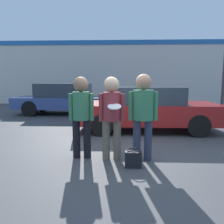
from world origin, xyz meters
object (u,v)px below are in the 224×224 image
object	(u,v)px
person_right	(143,109)
handbag	(133,159)
parked_car_near	(146,108)
parked_car_far	(66,99)
shrub	(63,97)
person_left	(81,111)
person_middle_with_frisbee	(112,111)

from	to	relation	value
person_right	handbag	size ratio (longest dim) A/B	5.09
parked_car_near	parked_car_far	xyz separation A→B (m)	(-3.44, 3.37, 0.04)
parked_car_far	shrub	world-z (taller)	parked_car_far
person_left	person_middle_with_frisbee	distance (m)	0.61
person_left	parked_car_far	world-z (taller)	person_left
person_middle_with_frisbee	shrub	bearing A→B (deg)	110.03
person_middle_with_frisbee	handbag	bearing A→B (deg)	-45.13
person_right	parked_car_far	distance (m)	6.85
person_left	shrub	distance (m)	10.51
person_middle_with_frisbee	parked_car_far	xyz separation A→B (m)	(-2.46, 6.10, -0.23)
person_right	person_left	bearing A→B (deg)	175.89
parked_car_near	person_middle_with_frisbee	bearing A→B (deg)	-109.77
person_middle_with_frisbee	person_right	size ratio (longest dim) A/B	0.97
parked_car_near	parked_car_far	distance (m)	4.81
person_middle_with_frisbee	person_right	bearing A→B (deg)	-1.60
parked_car_far	shrub	distance (m)	4.20
person_middle_with_frisbee	person_right	distance (m)	0.61
parked_car_far	handbag	world-z (taller)	parked_car_far
shrub	person_left	bearing A→B (deg)	-72.97
shrub	handbag	bearing A→B (deg)	-68.74
person_left	person_right	bearing A→B (deg)	-4.11
person_left	person_middle_with_frisbee	size ratio (longest dim) A/B	1.00
person_right	parked_car_far	xyz separation A→B (m)	(-3.07, 6.12, -0.28)
shrub	handbag	xyz separation A→B (m)	(4.10, -10.52, -0.40)
parked_car_far	parked_car_near	bearing A→B (deg)	-44.41
person_right	shrub	xyz separation A→B (m)	(-4.30, 10.13, -0.46)
person_left	person_right	world-z (taller)	person_right
person_left	parked_car_far	distance (m)	6.31
person_left	shrub	bearing A→B (deg)	107.03
parked_car_far	person_right	bearing A→B (deg)	-63.37
person_right	person_middle_with_frisbee	bearing A→B (deg)	178.40
person_left	parked_car_far	bearing A→B (deg)	107.04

